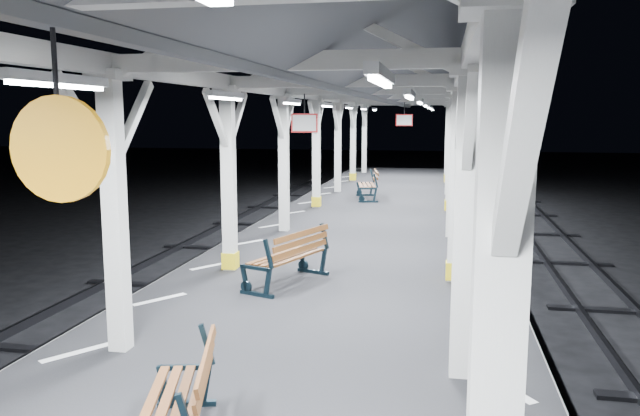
% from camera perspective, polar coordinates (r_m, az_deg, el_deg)
% --- Properties ---
extents(ground, '(120.00, 120.00, 0.00)m').
position_cam_1_polar(ground, '(9.59, -0.39, -14.92)').
color(ground, black).
rests_on(ground, ground).
extents(platform, '(6.00, 50.00, 1.00)m').
position_cam_1_polar(platform, '(9.40, -0.39, -12.12)').
color(platform, black).
rests_on(platform, ground).
extents(hazard_stripes_left, '(1.00, 48.00, 0.01)m').
position_cam_1_polar(hazard_stripes_left, '(9.99, -14.45, -8.09)').
color(hazard_stripes_left, silver).
rests_on(hazard_stripes_left, platform).
extents(hazard_stripes_right, '(1.00, 48.00, 0.01)m').
position_cam_1_polar(hazard_stripes_right, '(9.09, 15.14, -9.78)').
color(hazard_stripes_right, silver).
rests_on(hazard_stripes_right, platform).
extents(track_left, '(2.20, 60.00, 0.16)m').
position_cam_1_polar(track_left, '(11.57, -25.99, -11.21)').
color(track_left, '#2D2D33').
rests_on(track_left, ground).
extents(canopy, '(5.40, 49.00, 4.65)m').
position_cam_1_polar(canopy, '(8.82, -0.44, 13.36)').
color(canopy, silver).
rests_on(canopy, platform).
extents(bench_near, '(0.97, 1.65, 0.84)m').
position_cam_1_polar(bench_near, '(5.61, -12.27, -16.55)').
color(bench_near, black).
rests_on(bench_near, platform).
extents(bench_mid, '(1.19, 1.85, 0.94)m').
position_cam_1_polar(bench_mid, '(10.38, -2.60, -4.36)').
color(bench_mid, black).
rests_on(bench_mid, platform).
extents(bench_far, '(0.96, 1.86, 0.96)m').
position_cam_1_polar(bench_far, '(21.09, 4.58, 2.20)').
color(bench_far, black).
rests_on(bench_far, platform).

